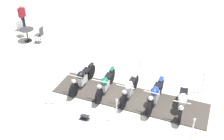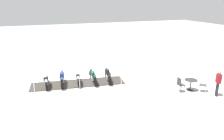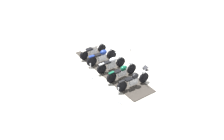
{
  "view_description": "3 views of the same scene",
  "coord_description": "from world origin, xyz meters",
  "px_view_note": "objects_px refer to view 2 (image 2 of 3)",
  "views": [
    {
      "loc": [
        -1.74,
        9.46,
        7.62
      ],
      "look_at": [
        0.92,
        -0.63,
        0.88
      ],
      "focal_mm": 46.19,
      "sensor_mm": 36.0,
      "label": 1
    },
    {
      "loc": [
        -2.66,
        -14.35,
        5.73
      ],
      "look_at": [
        2.31,
        -0.76,
        1.01
      ],
      "focal_mm": 34.67,
      "sensor_mm": 36.0,
      "label": 2
    },
    {
      "loc": [
        10.34,
        -9.34,
        9.3
      ],
      "look_at": [
        1.05,
        -0.9,
        0.94
      ],
      "focal_mm": 42.07,
      "sensor_mm": 36.0,
      "label": 3
    }
  ],
  "objects_px": {
    "stanchion_left_rear": "(35,91)",
    "stanchion_right_front": "(111,69)",
    "cafe_chair_near_table": "(180,84)",
    "motorcycle_forest": "(93,76)",
    "motorcycle_chrome": "(78,77)",
    "cafe_chair_across_table": "(204,84)",
    "motorcycle_black": "(108,75)",
    "stanchion_left_mid": "(80,87)",
    "stanchion_right_mid": "(76,72)",
    "info_placard": "(91,73)",
    "stanchion_left_front": "(121,84)",
    "motorcycle_navy": "(62,78)",
    "stanchion_right_rear": "(39,75)",
    "cafe_table": "(191,82)",
    "bystander_person": "(218,81)",
    "motorcycle_cream": "(46,79)"
  },
  "relations": [
    {
      "from": "stanchion_left_rear",
      "to": "stanchion_right_front",
      "type": "bearing_deg",
      "value": 21.85
    },
    {
      "from": "cafe_chair_near_table",
      "to": "motorcycle_forest",
      "type": "bearing_deg",
      "value": 144.58
    },
    {
      "from": "motorcycle_chrome",
      "to": "cafe_chair_across_table",
      "type": "distance_m",
      "value": 8.53
    },
    {
      "from": "motorcycle_black",
      "to": "stanchion_left_mid",
      "type": "xyz_separation_m",
      "value": [
        -2.34,
        -1.29,
        -0.11
      ]
    },
    {
      "from": "stanchion_right_mid",
      "to": "info_placard",
      "type": "distance_m",
      "value": 1.25
    },
    {
      "from": "motorcycle_black",
      "to": "stanchion_left_front",
      "type": "height_order",
      "value": "stanchion_left_front"
    },
    {
      "from": "motorcycle_black",
      "to": "stanchion_right_front",
      "type": "height_order",
      "value": "stanchion_right_front"
    },
    {
      "from": "stanchion_right_mid",
      "to": "cafe_chair_near_table",
      "type": "relative_size",
      "value": 1.12
    },
    {
      "from": "motorcycle_chrome",
      "to": "motorcycle_navy",
      "type": "distance_m",
      "value": 1.08
    },
    {
      "from": "stanchion_right_rear",
      "to": "cafe_table",
      "type": "xyz_separation_m",
      "value": [
        9.32,
        -5.56,
        0.2
      ]
    },
    {
      "from": "bystander_person",
      "to": "motorcycle_forest",
      "type": "bearing_deg",
      "value": -10.58
    },
    {
      "from": "motorcycle_forest",
      "to": "cafe_chair_across_table",
      "type": "xyz_separation_m",
      "value": [
        6.34,
        -4.1,
        0.04
      ]
    },
    {
      "from": "motorcycle_cream",
      "to": "stanchion_left_mid",
      "type": "distance_m",
      "value": 2.67
    },
    {
      "from": "stanchion_left_front",
      "to": "bystander_person",
      "type": "xyz_separation_m",
      "value": [
        5.11,
        -3.15,
        0.69
      ]
    },
    {
      "from": "motorcycle_chrome",
      "to": "cafe_table",
      "type": "relative_size",
      "value": 2.57
    },
    {
      "from": "bystander_person",
      "to": "motorcycle_black",
      "type": "bearing_deg",
      "value": -14.82
    },
    {
      "from": "motorcycle_forest",
      "to": "cafe_chair_near_table",
      "type": "height_order",
      "value": "motorcycle_forest"
    },
    {
      "from": "stanchion_left_rear",
      "to": "cafe_table",
      "type": "bearing_deg",
      "value": -14.68
    },
    {
      "from": "motorcycle_forest",
      "to": "bystander_person",
      "type": "distance_m",
      "value": 8.24
    },
    {
      "from": "motorcycle_cream",
      "to": "cafe_table",
      "type": "relative_size",
      "value": 2.65
    },
    {
      "from": "motorcycle_navy",
      "to": "cafe_table",
      "type": "height_order",
      "value": "motorcycle_navy"
    },
    {
      "from": "cafe_chair_near_table",
      "to": "bystander_person",
      "type": "height_order",
      "value": "bystander_person"
    },
    {
      "from": "stanchion_right_front",
      "to": "cafe_chair_across_table",
      "type": "xyz_separation_m",
      "value": [
        4.48,
        -5.37,
        0.14
      ]
    },
    {
      "from": "motorcycle_navy",
      "to": "stanchion_left_rear",
      "type": "xyz_separation_m",
      "value": [
        -1.87,
        -1.34,
        -0.17
      ]
    },
    {
      "from": "motorcycle_cream",
      "to": "stanchion_right_mid",
      "type": "height_order",
      "value": "stanchion_right_mid"
    },
    {
      "from": "cafe_chair_near_table",
      "to": "motorcycle_black",
      "type": "bearing_deg",
      "value": 138.51
    },
    {
      "from": "stanchion_right_rear",
      "to": "cafe_chair_near_table",
      "type": "distance_m",
      "value": 10.14
    },
    {
      "from": "stanchion_right_front",
      "to": "cafe_table",
      "type": "xyz_separation_m",
      "value": [
        3.81,
        -4.9,
        0.18
      ]
    },
    {
      "from": "cafe_table",
      "to": "motorcycle_cream",
      "type": "bearing_deg",
      "value": 155.75
    },
    {
      "from": "motorcycle_cream",
      "to": "stanchion_right_front",
      "type": "distance_m",
      "value": 5.17
    },
    {
      "from": "stanchion_left_rear",
      "to": "stanchion_right_mid",
      "type": "xyz_separation_m",
      "value": [
        3.12,
        2.69,
        0.01
      ]
    },
    {
      "from": "motorcycle_forest",
      "to": "cafe_table",
      "type": "distance_m",
      "value": 6.73
    },
    {
      "from": "motorcycle_black",
      "to": "cafe_chair_near_table",
      "type": "distance_m",
      "value": 5.12
    },
    {
      "from": "motorcycle_cream",
      "to": "stanchion_right_front",
      "type": "bearing_deg",
      "value": -77.75
    },
    {
      "from": "stanchion_left_mid",
      "to": "stanchion_left_front",
      "type": "xyz_separation_m",
      "value": [
        2.76,
        -0.33,
        -0.08
      ]
    },
    {
      "from": "stanchion_right_rear",
      "to": "stanchion_left_rear",
      "type": "xyz_separation_m",
      "value": [
        -0.36,
        -3.02,
        -0.03
      ]
    },
    {
      "from": "stanchion_left_front",
      "to": "motorcycle_cream",
      "type": "bearing_deg",
      "value": 155.74
    },
    {
      "from": "stanchion_left_rear",
      "to": "cafe_table",
      "type": "height_order",
      "value": "stanchion_left_rear"
    },
    {
      "from": "stanchion_left_rear",
      "to": "cafe_table",
      "type": "xyz_separation_m",
      "value": [
        9.68,
        -2.54,
        0.23
      ]
    },
    {
      "from": "stanchion_left_front",
      "to": "cafe_chair_near_table",
      "type": "relative_size",
      "value": 1.06
    },
    {
      "from": "stanchion_left_front",
      "to": "motorcycle_black",
      "type": "bearing_deg",
      "value": 104.5
    },
    {
      "from": "cafe_chair_across_table",
      "to": "motorcycle_forest",
      "type": "bearing_deg",
      "value": 2.4
    },
    {
      "from": "cafe_chair_across_table",
      "to": "stanchion_right_front",
      "type": "bearing_deg",
      "value": -14.88
    },
    {
      "from": "motorcycle_forest",
      "to": "stanchion_left_front",
      "type": "height_order",
      "value": "stanchion_left_front"
    },
    {
      "from": "cafe_table",
      "to": "bystander_person",
      "type": "bearing_deg",
      "value": -53.5
    },
    {
      "from": "motorcycle_navy",
      "to": "stanchion_left_front",
      "type": "height_order",
      "value": "motorcycle_navy"
    },
    {
      "from": "stanchion_left_mid",
      "to": "cafe_chair_across_table",
      "type": "relative_size",
      "value": 1.15
    },
    {
      "from": "info_placard",
      "to": "cafe_chair_across_table",
      "type": "height_order",
      "value": "cafe_chair_across_table"
    },
    {
      "from": "motorcycle_cream",
      "to": "stanchion_left_rear",
      "type": "height_order",
      "value": "stanchion_left_rear"
    },
    {
      "from": "motorcycle_navy",
      "to": "cafe_table",
      "type": "relative_size",
      "value": 2.74
    }
  ]
}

